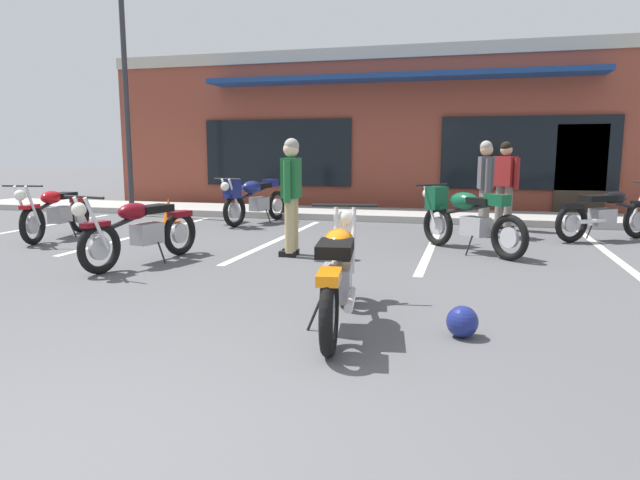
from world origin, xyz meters
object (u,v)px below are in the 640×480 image
Objects in this scene: person_in_black_shirt at (485,183)px; motorcycle_red_sportbike at (466,216)px; helmet_on_pavement at (462,322)px; motorcycle_silver_naked at (253,198)px; motorcycle_orange_scrambler at (56,212)px; person_by_back_row at (291,190)px; motorcycle_foreground_classic at (338,273)px; person_in_shorts_foreground at (505,180)px; parking_lot_lamp_post at (122,66)px; motorcycle_green_cafe_racer at (607,213)px; motorcycle_black_cruiser at (141,230)px; traffic_cone at (169,211)px.

motorcycle_red_sportbike is at bearing -99.89° from person_in_black_shirt.
motorcycle_silver_naked is at bearing 124.42° from helmet_on_pavement.
person_by_back_row reaches higher than motorcycle_orange_scrambler.
person_in_black_shirt is (1.30, 5.71, 0.49)m from motorcycle_foreground_classic.
parking_lot_lamp_post reaches higher than person_in_shorts_foreground.
motorcycle_orange_scrambler is 1.25× the size of person_by_back_row.
motorcycle_red_sportbike is 2.86m from motorcycle_green_cafe_racer.
motorcycle_silver_naked is 6.60m from motorcycle_green_cafe_racer.
motorcycle_black_cruiser is 2.12m from person_by_back_row.
motorcycle_red_sportbike is 0.79× the size of motorcycle_orange_scrambler.
motorcycle_black_cruiser is 6.71m from parking_lot_lamp_post.
motorcycle_foreground_classic is 5.87m from person_in_black_shirt.
motorcycle_red_sportbike is at bearing 23.01° from person_by_back_row.
helmet_on_pavement is 0.05× the size of parking_lot_lamp_post.
motorcycle_green_cafe_racer is 10.39m from parking_lot_lamp_post.
motorcycle_black_cruiser is 5.85m from person_in_black_shirt.
motorcycle_foreground_classic is 7.80m from traffic_cone.
motorcycle_red_sportbike is 2.65m from person_by_back_row.
helmet_on_pavement is at bearing -95.30° from person_in_shorts_foreground.
person_by_back_row is at bearing 32.38° from motorcycle_black_cruiser.
motorcycle_red_sportbike is 0.91× the size of motorcycle_green_cafe_racer.
motorcycle_black_cruiser is at bearing 148.43° from motorcycle_foreground_classic.
motorcycle_black_cruiser is at bearing -54.87° from parking_lot_lamp_post.
motorcycle_orange_scrambler is 1.25× the size of person_in_black_shirt.
person_in_black_shirt and person_by_back_row have the same top height.
person_by_back_row is at bearing 128.47° from helmet_on_pavement.
parking_lot_lamp_post is at bearing 103.25° from motorcycle_orange_scrambler.
person_by_back_row is at bearing -149.73° from motorcycle_green_cafe_racer.
motorcycle_silver_naked is 0.39× the size of parking_lot_lamp_post.
person_in_shorts_foreground is 6.79m from traffic_cone.
motorcycle_red_sportbike is 6.39× the size of helmet_on_pavement.
parking_lot_lamp_post is (-7.91, 1.16, 2.43)m from person_in_black_shirt.
helmet_on_pavement is at bearing -92.44° from person_in_black_shirt.
motorcycle_green_cafe_racer is at bearing -6.29° from parking_lot_lamp_post.
motorcycle_black_cruiser and motorcycle_orange_scrambler have the same top height.
motorcycle_silver_naked is 1.12× the size of motorcycle_green_cafe_racer.
person_in_black_shirt and person_in_shorts_foreground have the same top height.
person_in_black_shirt reaches higher than traffic_cone.
motorcycle_red_sportbike and motorcycle_black_cruiser have the same top height.
parking_lot_lamp_post is (-9.91, 1.09, 2.92)m from motorcycle_green_cafe_racer.
motorcycle_foreground_classic is 6.83m from motorcycle_orange_scrambler.
motorcycle_black_cruiser is at bearing -147.62° from person_by_back_row.
motorcycle_silver_naked is 7.68m from helmet_on_pavement.
person_in_shorts_foreground is at bearing -1.79° from parking_lot_lamp_post.
parking_lot_lamp_post is (-7.67, 6.92, 3.25)m from helmet_on_pavement.
motorcycle_green_cafe_racer is 1.89m from person_in_shorts_foreground.
motorcycle_green_cafe_racer is at bearing 30.85° from motorcycle_black_cruiser.
motorcycle_orange_scrambler is at bearing -163.18° from person_in_black_shirt.
person_in_black_shirt is at bearing 40.40° from motorcycle_black_cruiser.
motorcycle_silver_naked and motorcycle_orange_scrambler have the same top height.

